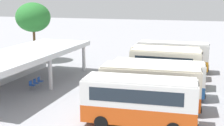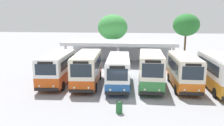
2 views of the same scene
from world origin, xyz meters
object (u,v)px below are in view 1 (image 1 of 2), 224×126
waiting_chair_end_by_column (32,85)px  city_bus_far_end_green (173,55)px  city_bus_nearest_orange (139,100)px  waiting_chair_middle_seat (40,80)px  city_bus_fourth_amber (166,66)px  city_bus_fifth_blue (165,61)px  waiting_chair_second_from_end (36,82)px  city_bus_middle_cream (158,77)px  city_bus_second_in_row (150,86)px

waiting_chair_end_by_column → city_bus_far_end_green: bearing=-44.6°
city_bus_nearest_orange → waiting_chair_middle_seat: 12.75m
waiting_chair_end_by_column → waiting_chair_middle_seat: bearing=1.1°
city_bus_fourth_amber → city_bus_fifth_blue: size_ratio=0.94×
city_bus_nearest_orange → waiting_chair_end_by_column: bearing=66.6°
city_bus_nearest_orange → city_bus_far_end_green: bearing=-0.6°
city_bus_fifth_blue → city_bus_far_end_green: 3.25m
waiting_chair_end_by_column → waiting_chair_second_from_end: size_ratio=1.00×
city_bus_fourth_amber → waiting_chair_end_by_column: city_bus_fourth_amber is taller
waiting_chair_end_by_column → city_bus_fourth_amber: bearing=-66.6°
waiting_chair_end_by_column → city_bus_middle_cream: bearing=-81.4°
waiting_chair_end_by_column → waiting_chair_middle_seat: same height
city_bus_fourth_amber → waiting_chair_second_from_end: city_bus_fourth_amber is taller
city_bus_far_end_green → waiting_chair_second_from_end: size_ratio=9.25×
city_bus_nearest_orange → city_bus_fourth_amber: (9.68, -0.30, 0.15)m
city_bus_second_in_row → city_bus_middle_cream: (3.23, -0.03, -0.14)m
city_bus_second_in_row → waiting_chair_end_by_column: bearing=82.1°
city_bus_far_end_green → waiting_chair_end_by_column: size_ratio=9.25×
waiting_chair_end_by_column → city_bus_fifth_blue: bearing=-53.0°
waiting_chair_second_from_end → city_bus_fifth_blue: bearing=-55.6°
city_bus_nearest_orange → city_bus_far_end_green: 16.14m
city_bus_far_end_green → city_bus_fifth_blue: bearing=173.2°
city_bus_far_end_green → city_bus_middle_cream: bearing=179.6°
city_bus_fifth_blue → waiting_chair_second_from_end: city_bus_fifth_blue is taller
city_bus_nearest_orange → waiting_chair_second_from_end: bearing=63.6°
city_bus_second_in_row → waiting_chair_end_by_column: (1.54, 11.11, -1.31)m
city_bus_fourth_amber → waiting_chair_end_by_column: 12.44m
city_bus_far_end_green → waiting_chair_end_by_column: city_bus_far_end_green is taller
city_bus_nearest_orange → city_bus_fifth_blue: size_ratio=1.06×
city_bus_second_in_row → waiting_chair_end_by_column: city_bus_second_in_row is taller
city_bus_fourth_amber → city_bus_fifth_blue: 3.27m
city_bus_second_in_row → waiting_chair_second_from_end: city_bus_second_in_row is taller
city_bus_middle_cream → waiting_chair_second_from_end: (-0.97, 11.17, -1.17)m
city_bus_second_in_row → waiting_chair_end_by_column: 11.30m
city_bus_middle_cream → waiting_chair_second_from_end: size_ratio=9.15×
city_bus_fifth_blue → waiting_chair_second_from_end: bearing=124.4°
city_bus_fifth_blue → city_bus_nearest_orange: bearing=-179.0°
city_bus_middle_cream → waiting_chair_second_from_end: city_bus_middle_cream is taller
city_bus_fifth_blue → waiting_chair_end_by_column: bearing=127.0°
waiting_chair_second_from_end → waiting_chair_middle_seat: same height
waiting_chair_second_from_end → city_bus_far_end_green: bearing=-46.5°
city_bus_middle_cream → city_bus_fourth_amber: bearing=-3.6°
city_bus_second_in_row → city_bus_fourth_amber: 6.46m
city_bus_fifth_blue → waiting_chair_middle_seat: size_ratio=8.23×
city_bus_middle_cream → waiting_chair_second_from_end: bearing=94.9°
city_bus_nearest_orange → waiting_chair_middle_seat: size_ratio=8.72×
city_bus_second_in_row → waiting_chair_middle_seat: (2.98, 11.14, -1.31)m
city_bus_second_in_row → city_bus_fourth_amber: city_bus_fourth_amber is taller
city_bus_nearest_orange → city_bus_far_end_green: size_ratio=0.94×
waiting_chair_middle_seat → city_bus_fifth_blue: bearing=-58.3°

